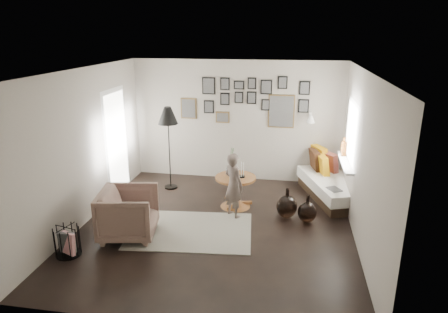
% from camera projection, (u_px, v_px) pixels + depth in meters
% --- Properties ---
extents(ground, '(4.80, 4.80, 0.00)m').
position_uv_depth(ground, '(216.00, 227.00, 6.74)').
color(ground, black).
rests_on(ground, ground).
extents(wall_back, '(4.50, 0.00, 4.50)m').
position_uv_depth(wall_back, '(236.00, 121.00, 8.60)').
color(wall_back, '#A29A8E').
rests_on(wall_back, ground).
extents(wall_front, '(4.50, 0.00, 4.50)m').
position_uv_depth(wall_front, '(172.00, 222.00, 4.09)').
color(wall_front, '#A29A8E').
rests_on(wall_front, ground).
extents(wall_left, '(0.00, 4.80, 4.80)m').
position_uv_depth(wall_left, '(84.00, 147.00, 6.71)').
color(wall_left, '#A29A8E').
rests_on(wall_left, ground).
extents(wall_right, '(0.00, 4.80, 4.80)m').
position_uv_depth(wall_right, '(363.00, 161.00, 5.99)').
color(wall_right, '#A29A8E').
rests_on(wall_right, ground).
extents(ceiling, '(4.80, 4.80, 0.00)m').
position_uv_depth(ceiling, '(215.00, 71.00, 5.95)').
color(ceiling, white).
rests_on(ceiling, wall_back).
extents(door_left, '(0.00, 2.14, 2.14)m').
position_uv_depth(door_left, '(116.00, 143.00, 7.91)').
color(door_left, white).
rests_on(door_left, wall_left).
extents(window_right, '(0.15, 1.32, 1.30)m').
position_uv_depth(window_right, '(345.00, 157.00, 7.37)').
color(window_right, white).
rests_on(window_right, wall_right).
extents(gallery_wall, '(2.74, 0.03, 1.08)m').
position_uv_depth(gallery_wall, '(250.00, 101.00, 8.41)').
color(gallery_wall, brown).
rests_on(gallery_wall, wall_back).
extents(wall_sconce, '(0.18, 0.36, 0.16)m').
position_uv_depth(wall_sconce, '(311.00, 119.00, 8.06)').
color(wall_sconce, white).
rests_on(wall_sconce, wall_back).
extents(rug, '(2.11, 1.57, 0.01)m').
position_uv_depth(rug, '(191.00, 230.00, 6.62)').
color(rug, silver).
rests_on(rug, ground).
extents(pedestal_table, '(0.76, 0.76, 0.59)m').
position_uv_depth(pedestal_table, '(235.00, 193.00, 7.46)').
color(pedestal_table, brown).
rests_on(pedestal_table, ground).
extents(vase, '(0.22, 0.22, 0.54)m').
position_uv_depth(vase, '(232.00, 168.00, 7.35)').
color(vase, black).
rests_on(vase, pedestal_table).
extents(candles, '(0.13, 0.13, 0.28)m').
position_uv_depth(candles, '(242.00, 170.00, 7.31)').
color(candles, black).
rests_on(candles, pedestal_table).
extents(daybed, '(1.31, 1.94, 0.88)m').
position_uv_depth(daybed, '(331.00, 184.00, 7.91)').
color(daybed, black).
rests_on(daybed, ground).
extents(magazine_on_daybed, '(0.30, 0.33, 0.01)m').
position_uv_depth(magazine_on_daybed, '(334.00, 189.00, 7.27)').
color(magazine_on_daybed, black).
rests_on(magazine_on_daybed, daybed).
extents(armchair, '(1.00, 0.98, 0.79)m').
position_uv_depth(armchair, '(129.00, 213.00, 6.34)').
color(armchair, '#745A4E').
rests_on(armchair, ground).
extents(armchair_cushion, '(0.41, 0.42, 0.16)m').
position_uv_depth(armchair_cushion, '(131.00, 207.00, 6.36)').
color(armchair_cushion, white).
rests_on(armchair_cushion, armchair).
extents(floor_lamp, '(0.40, 0.40, 1.72)m').
position_uv_depth(floor_lamp, '(168.00, 119.00, 7.99)').
color(floor_lamp, black).
rests_on(floor_lamp, ground).
extents(magazine_basket, '(0.43, 0.43, 0.45)m').
position_uv_depth(magazine_basket, '(67.00, 241.00, 5.86)').
color(magazine_basket, black).
rests_on(magazine_basket, ground).
extents(demijohn_large, '(0.37, 0.37, 0.55)m').
position_uv_depth(demijohn_large, '(287.00, 206.00, 7.03)').
color(demijohn_large, black).
rests_on(demijohn_large, ground).
extents(demijohn_small, '(0.32, 0.32, 0.50)m').
position_uv_depth(demijohn_small, '(307.00, 212.00, 6.86)').
color(demijohn_small, black).
rests_on(demijohn_small, ground).
extents(child, '(0.51, 0.50, 1.18)m').
position_uv_depth(child, '(234.00, 185.00, 6.97)').
color(child, '#60524C').
rests_on(child, ground).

